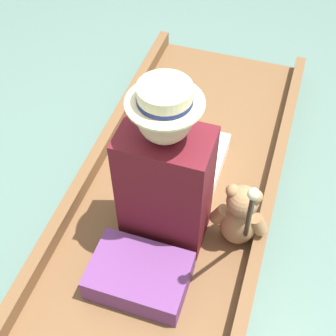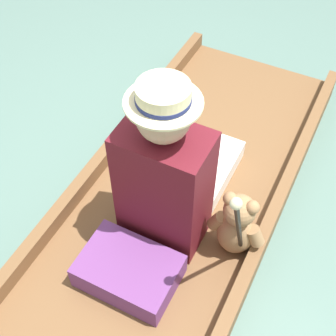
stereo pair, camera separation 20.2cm
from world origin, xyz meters
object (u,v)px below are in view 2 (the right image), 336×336
(wine_glass, at_px, (147,133))
(teddy_bear, at_px, (237,226))
(seated_person, at_px, (172,174))
(walking_cane, at_px, (239,227))

(wine_glass, bearing_deg, teddy_bear, -31.13)
(seated_person, height_order, walking_cane, seated_person)
(teddy_bear, xyz_separation_m, walking_cane, (0.05, -0.18, 0.26))
(seated_person, height_order, wine_glass, seated_person)
(wine_glass, bearing_deg, seated_person, -48.40)
(teddy_bear, bearing_deg, walking_cane, -75.64)
(seated_person, height_order, teddy_bear, seated_person)
(teddy_bear, bearing_deg, wine_glass, 148.87)
(seated_person, relative_size, teddy_bear, 2.27)
(seated_person, distance_m, teddy_bear, 0.38)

